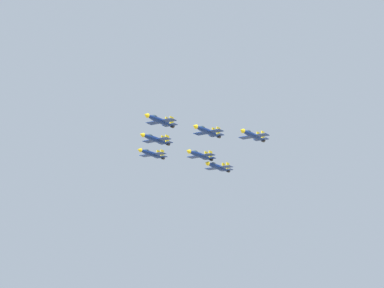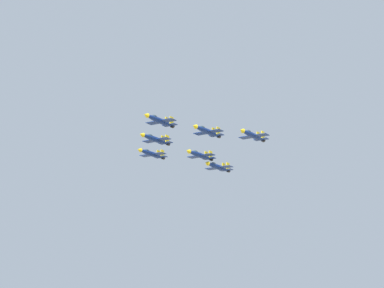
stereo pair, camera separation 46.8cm
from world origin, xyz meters
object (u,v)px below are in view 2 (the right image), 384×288
Objects in this scene: jet_left_wingman at (207,131)px; jet_left_outer at (253,135)px; jet_right_wingman at (155,139)px; jet_lead at (160,121)px; jet_slot_rear at (200,155)px; jet_trailing at (218,167)px; jet_right_outer at (152,154)px.

jet_left_outer is at bearing 140.08° from jet_left_wingman.
jet_left_wingman is at bearing 90.93° from jet_right_wingman.
jet_lead is 0.98× the size of jet_right_wingman.
jet_slot_rear is 12.69m from jet_trailing.
jet_trailing is (16.95, 17.98, -5.22)m from jet_right_outer.
jet_slot_rear is (-13.73, 9.06, -4.39)m from jet_left_wingman.
jet_left_outer is (13.45, 30.01, -2.47)m from jet_lead.
jet_left_outer is 21.72m from jet_slot_rear.
jet_left_outer reaches higher than jet_right_outer.
jet_left_outer is 1.02× the size of jet_slot_rear.
jet_lead is 32.98m from jet_left_outer.
jet_left_outer is (6.73, 15.01, -0.14)m from jet_left_wingman.
jet_right_outer is at bearing -59.49° from jet_trailing.
jet_slot_rear is (-7.00, 24.06, -6.71)m from jet_lead.
jet_left_wingman is 1.00× the size of jet_slot_rear.
jet_right_wingman is 16.50m from jet_right_outer.
jet_left_outer is at bearing 59.58° from jet_trailing.
jet_left_outer is at bearing 112.34° from jet_right_wingman.
jet_right_wingman is at bearing 39.92° from jet_right_outer.
jet_lead is 1.00× the size of jet_right_outer.
jet_lead is 16.58m from jet_right_wingman.
jet_slot_rear is 0.97× the size of jet_trailing.
jet_left_wingman reaches higher than jet_trailing.
jet_lead reaches higher than jet_right_outer.
jet_right_wingman is at bearing -140.67° from jet_lead.
jet_left_outer is at bearing 138.60° from jet_lead.
jet_right_wingman reaches higher than jet_slot_rear.
jet_trailing is at bearing 120.03° from jet_right_outer.
jet_left_wingman is 0.98× the size of jet_trailing.
jet_lead is at bearing 39.93° from jet_right_outer.
jet_slot_rear is at bearing -139.19° from jet_left_wingman.
jet_slot_rear is at bearing 89.56° from jet_right_outer.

